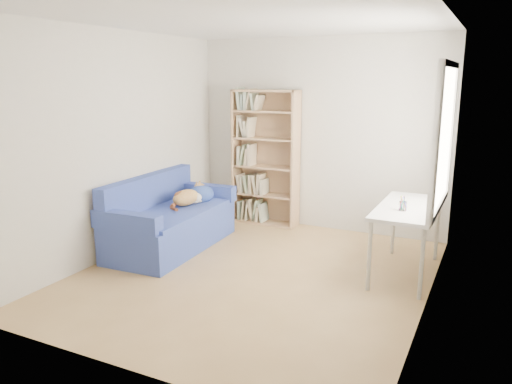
# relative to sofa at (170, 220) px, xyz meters

# --- Properties ---
(ground) EXTENTS (4.00, 4.00, 0.00)m
(ground) POSITION_rel_sofa_xyz_m (1.35, -0.38, -0.34)
(ground) COLOR #A77F4B
(ground) RESTS_ON ground
(room_shell) EXTENTS (3.54, 4.04, 2.62)m
(room_shell) POSITION_rel_sofa_xyz_m (1.44, -0.34, 1.30)
(room_shell) COLOR silver
(room_shell) RESTS_ON ground
(sofa) EXTENTS (0.93, 1.83, 0.88)m
(sofa) POSITION_rel_sofa_xyz_m (0.00, 0.00, 0.00)
(sofa) COLOR navy
(sofa) RESTS_ON ground
(bookshelf) EXTENTS (0.95, 0.30, 1.90)m
(bookshelf) POSITION_rel_sofa_xyz_m (0.62, 1.46, 0.54)
(bookshelf) COLOR tan
(bookshelf) RESTS_ON ground
(desk) EXTENTS (0.59, 1.29, 0.75)m
(desk) POSITION_rel_sofa_xyz_m (2.78, 0.36, 0.34)
(desk) COLOR silver
(desk) RESTS_ON ground
(pen_cup) EXTENTS (0.08, 0.08, 0.15)m
(pen_cup) POSITION_rel_sofa_xyz_m (2.75, 0.16, 0.47)
(pen_cup) COLOR white
(pen_cup) RESTS_ON desk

